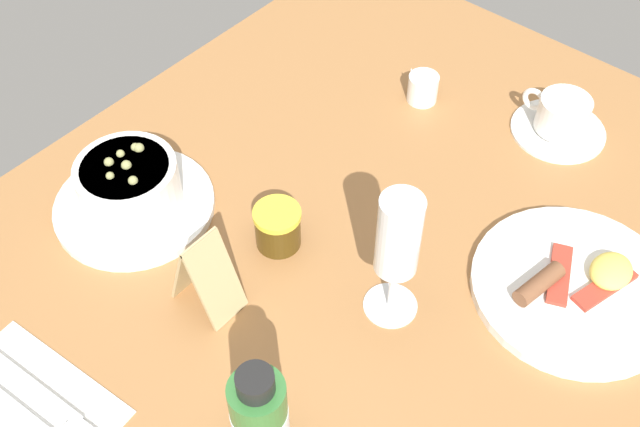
{
  "coord_description": "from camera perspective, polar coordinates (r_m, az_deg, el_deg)",
  "views": [
    {
      "loc": [
        48.74,
        38.52,
        76.66
      ],
      "look_at": [
        3.3,
        -0.11,
        7.55
      ],
      "focal_mm": 43.28,
      "sensor_mm": 36.0,
      "label": 1
    }
  ],
  "objects": [
    {
      "name": "cutlery_setting",
      "position": [
        0.91,
        -20.38,
        -13.11
      ],
      "size": [
        13.17,
        20.84,
        0.9
      ],
      "color": "white",
      "rests_on": "ground_plane"
    },
    {
      "name": "ground_plane",
      "position": [
        1.0,
        1.28,
        -2.33
      ],
      "size": [
        110.0,
        84.0,
        3.0
      ],
      "primitive_type": "cube",
      "color": "#9E6B3D"
    },
    {
      "name": "sauce_bottle_green",
      "position": [
        0.78,
        -4.46,
        -14.99
      ],
      "size": [
        5.7,
        5.7,
        15.42
      ],
      "color": "#337233",
      "rests_on": "ground_plane"
    },
    {
      "name": "menu_card",
      "position": [
        0.89,
        -8.54,
        -4.29
      ],
      "size": [
        5.31,
        7.76,
        11.33
      ],
      "color": "tan",
      "rests_on": "ground_plane"
    },
    {
      "name": "wine_glass",
      "position": [
        0.83,
        5.79,
        -2.1
      ],
      "size": [
        6.47,
        6.47,
        18.66
      ],
      "color": "white",
      "rests_on": "ground_plane"
    },
    {
      "name": "creamer_jug",
      "position": [
        1.17,
        7.58,
        9.22
      ],
      "size": [
        4.51,
        5.4,
        4.95
      ],
      "color": "white",
      "rests_on": "ground_plane"
    },
    {
      "name": "jam_jar",
      "position": [
        0.96,
        -3.14,
        -1.02
      ],
      "size": [
        6.01,
        6.01,
        5.82
      ],
      "color": "#45310E",
      "rests_on": "ground_plane"
    },
    {
      "name": "breakfast_plate",
      "position": [
        0.98,
        18.37,
        -5.11
      ],
      "size": [
        24.74,
        24.74,
        3.7
      ],
      "color": "white",
      "rests_on": "ground_plane"
    },
    {
      "name": "porridge_bowl",
      "position": [
        1.02,
        -13.85,
        1.74
      ],
      "size": [
        20.99,
        20.99,
        8.71
      ],
      "color": "white",
      "rests_on": "ground_plane"
    },
    {
      "name": "coffee_cup",
      "position": [
        1.16,
        17.39,
        6.75
      ],
      "size": [
        13.54,
        13.54,
        5.89
      ],
      "color": "white",
      "rests_on": "ground_plane"
    }
  ]
}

